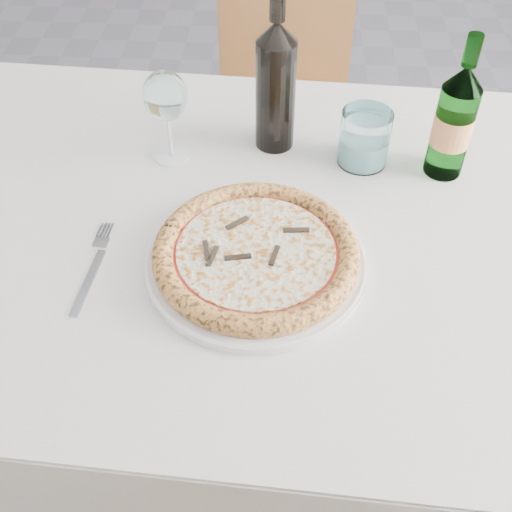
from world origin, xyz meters
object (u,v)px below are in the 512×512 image
object	(u,v)px
beer_bottle	(454,121)
tumbler	(364,141)
pizza	(256,253)
wine_bottle	(276,84)
chair_far	(284,77)
plate	(256,261)
wine_glass	(165,98)
dining_table	(259,257)

from	to	relation	value
beer_bottle	tumbler	bearing A→B (deg)	171.95
pizza	wine_bottle	xyz separation A→B (m)	(0.02, 0.31, 0.10)
tumbler	beer_bottle	bearing A→B (deg)	-8.05
chair_far	beer_bottle	size ratio (longest dim) A/B	3.66
plate	beer_bottle	distance (m)	0.41
pizza	wine_glass	bearing A→B (deg)	122.36
plate	wine_glass	bearing A→B (deg)	122.36
plate	wine_bottle	size ratio (longest dim) A/B	1.17
pizza	dining_table	bearing A→B (deg)	90.00
wine_glass	wine_bottle	distance (m)	0.19
pizza	beer_bottle	distance (m)	0.41
beer_bottle	wine_glass	bearing A→B (deg)	178.35
beer_bottle	pizza	bearing A→B (deg)	-141.65
chair_far	plate	bearing A→B (deg)	-91.63
beer_bottle	wine_bottle	world-z (taller)	wine_bottle
wine_glass	wine_bottle	world-z (taller)	wine_bottle
chair_far	pizza	size ratio (longest dim) A/B	3.02
wine_glass	plate	bearing A→B (deg)	-57.64
wine_glass	pizza	bearing A→B (deg)	-57.64
beer_bottle	dining_table	bearing A→B (deg)	-154.68
plate	wine_bottle	distance (m)	0.33
dining_table	plate	bearing A→B (deg)	-90.00
dining_table	beer_bottle	size ratio (longest dim) A/B	6.13
pizza	wine_glass	xyz separation A→B (m)	(-0.17, 0.26, 0.09)
tumbler	wine_glass	bearing A→B (deg)	-179.01
plate	tumbler	world-z (taller)	tumbler
beer_bottle	plate	bearing A→B (deg)	-141.65
beer_bottle	wine_bottle	xyz separation A→B (m)	(-0.30, 0.07, 0.02)
dining_table	plate	xyz separation A→B (m)	(0.00, -0.10, 0.09)
chair_far	pizza	bearing A→B (deg)	-91.63
dining_table	pizza	world-z (taller)	pizza
wine_glass	beer_bottle	size ratio (longest dim) A/B	0.67
dining_table	chair_far	xyz separation A→B (m)	(0.03, 0.84, -0.14)
tumbler	dining_table	bearing A→B (deg)	-136.04
chair_far	tumbler	world-z (taller)	chair_far
pizza	beer_bottle	xyz separation A→B (m)	(0.31, 0.25, 0.08)
dining_table	plate	world-z (taller)	plate
chair_far	beer_bottle	xyz separation A→B (m)	(0.29, -0.69, 0.33)
pizza	beer_bottle	bearing A→B (deg)	38.35
plate	tumbler	distance (m)	0.32
tumbler	plate	bearing A→B (deg)	-123.06
tumbler	beer_bottle	world-z (taller)	beer_bottle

